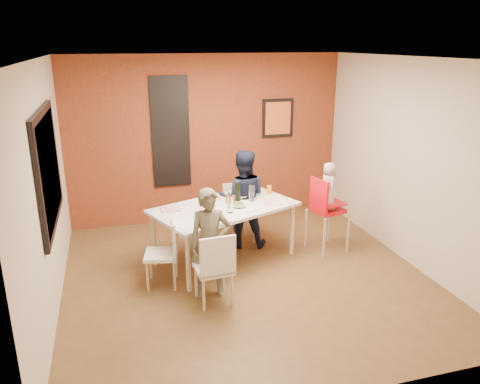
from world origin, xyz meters
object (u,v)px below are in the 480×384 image
object	(u,v)px
dining_table	(225,211)
wine_bottle	(238,193)
chair_far	(238,209)
high_chair	(325,208)
chair_near	(215,266)
toddler	(328,186)
paper_towel_roll	(211,202)
child_far	(243,199)
child_near	(210,244)
chair_left	(167,249)

from	to	relation	value
dining_table	wine_bottle	size ratio (longest dim) A/B	7.47
chair_far	high_chair	distance (m)	1.31
dining_table	chair_near	world-z (taller)	chair_near
toddler	paper_towel_roll	world-z (taller)	toddler
chair_far	child_far	size ratio (longest dim) A/B	0.60
child_near	dining_table	bearing A→B (deg)	73.44
child_near	wine_bottle	xyz separation A→B (m)	(0.60, 0.96, 0.26)
dining_table	toddler	xyz separation A→B (m)	(1.46, -0.10, 0.26)
chair_far	child_near	xyz separation A→B (m)	(-0.75, -1.50, 0.17)
wine_bottle	chair_near	bearing A→B (deg)	-116.43
chair_far	child_far	bearing A→B (deg)	-93.00
high_chair	child_near	world-z (taller)	child_near
child_far	wine_bottle	bearing A→B (deg)	77.34
toddler	chair_far	bearing A→B (deg)	57.47
chair_far	chair_left	distance (m)	1.64
child_far	high_chair	bearing A→B (deg)	169.96
chair_far	child_far	world-z (taller)	child_far
child_near	child_far	bearing A→B (deg)	66.59
toddler	wine_bottle	xyz separation A→B (m)	(-1.25, 0.19, -0.05)
chair_near	paper_towel_roll	world-z (taller)	paper_towel_roll
high_chair	child_near	size ratio (longest dim) A/B	0.83
child_near	toddler	size ratio (longest dim) A/B	1.99
dining_table	high_chair	bearing A→B (deg)	-4.39
dining_table	chair_far	distance (m)	0.76
child_near	toddler	world-z (taller)	child_near
dining_table	high_chair	xyz separation A→B (m)	(1.43, -0.11, -0.05)
chair_left	chair_near	bearing A→B (deg)	48.11
high_chair	toddler	xyz separation A→B (m)	(0.03, 0.01, 0.32)
chair_far	high_chair	bearing A→B (deg)	-38.86
chair_near	child_near	distance (m)	0.29
chair_far	wine_bottle	bearing A→B (deg)	-110.08
chair_near	dining_table	bearing A→B (deg)	-113.13
chair_far	paper_towel_roll	distance (m)	1.05
dining_table	chair_left	bearing A→B (deg)	-149.97
chair_near	chair_left	distance (m)	0.77
chair_left	high_chair	size ratio (longest dim) A/B	0.78
high_chair	wine_bottle	size ratio (longest dim) A/B	3.84
dining_table	paper_towel_roll	size ratio (longest dim) A/B	8.63
chair_far	child_near	world-z (taller)	child_near
high_chair	wine_bottle	xyz separation A→B (m)	(-1.22, 0.20, 0.26)
high_chair	paper_towel_roll	distance (m)	1.67
chair_near	child_near	bearing A→B (deg)	-92.65
dining_table	paper_towel_roll	world-z (taller)	paper_towel_roll
wine_bottle	high_chair	bearing A→B (deg)	-9.36
dining_table	chair_far	world-z (taller)	chair_far
toddler	dining_table	bearing A→B (deg)	86.90
chair_far	child_far	distance (m)	0.33
chair_near	child_far	bearing A→B (deg)	-120.62
high_chair	paper_towel_roll	xyz separation A→B (m)	(-1.65, -0.04, 0.25)
chair_far	high_chair	xyz separation A→B (m)	(1.07, -0.73, 0.17)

